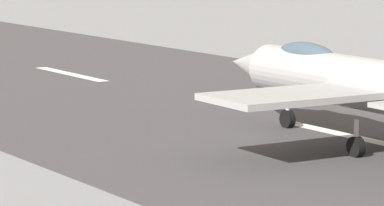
{
  "coord_description": "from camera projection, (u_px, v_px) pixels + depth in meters",
  "views": [
    {
      "loc": [
        -33.92,
        29.95,
        7.98
      ],
      "look_at": [
        -0.35,
        8.47,
        2.2
      ],
      "focal_mm": 109.15,
      "sensor_mm": 36.0,
      "label": 1
    }
  ],
  "objects": [
    {
      "name": "runway_strip",
      "position": [
        370.0,
        141.0,
        45.38
      ],
      "size": [
        240.0,
        26.0,
        0.02
      ],
      "color": "#413E41",
      "rests_on": "ground"
    },
    {
      "name": "crew_person",
      "position": [
        278.0,
        66.0,
        63.64
      ],
      "size": [
        0.49,
        0.57,
        1.71
      ],
      "color": "#1E2338",
      "rests_on": "ground"
    },
    {
      "name": "ground_plane",
      "position": [
        370.0,
        141.0,
        45.4
      ],
      "size": [
        400.0,
        400.0,
        0.0
      ],
      "primitive_type": "plane",
      "color": "gray"
    },
    {
      "name": "fighter_jet",
      "position": [
        359.0,
        81.0,
        44.13
      ],
      "size": [
        16.52,
        13.9,
        5.66
      ],
      "color": "#A1A0A0",
      "rests_on": "ground"
    }
  ]
}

